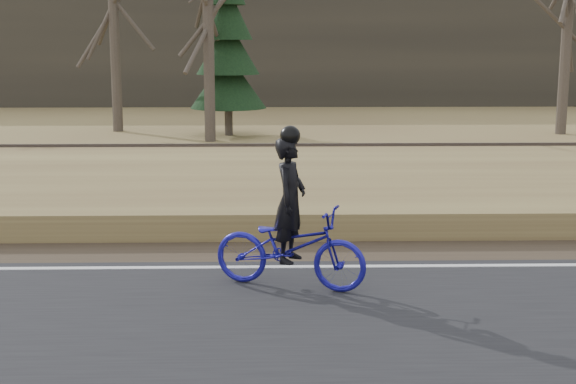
{
  "coord_description": "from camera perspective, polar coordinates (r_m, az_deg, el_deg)",
  "views": [
    {
      "loc": [
        -1.21,
        -10.87,
        3.29
      ],
      "look_at": [
        -0.95,
        0.5,
        1.1
      ],
      "focal_mm": 50.0,
      "sensor_mm": 36.0,
      "label": 1
    }
  ],
  "objects": [
    {
      "name": "ballast",
      "position": [
        19.16,
        2.34,
        1.68
      ],
      "size": [
        120.0,
        3.0,
        0.45
      ],
      "primitive_type": "cube",
      "color": "slate",
      "rests_on": "ground"
    },
    {
      "name": "cyclist",
      "position": [
        10.48,
        0.15,
        -3.22
      ],
      "size": [
        2.17,
        1.36,
        2.14
      ],
      "rotation": [
        0.0,
        0.0,
        1.23
      ],
      "color": "#191591",
      "rests_on": "road"
    },
    {
      "name": "conifer",
      "position": [
        27.55,
        -4.31,
        10.13
      ],
      "size": [
        2.6,
        2.6,
        6.21
      ],
      "color": "brown",
      "rests_on": "ground"
    },
    {
      "name": "edge_line",
      "position": [
        11.6,
        4.77,
        -5.29
      ],
      "size": [
        120.0,
        0.12,
        0.01
      ],
      "primitive_type": "cube",
      "color": "silver",
      "rests_on": "road"
    },
    {
      "name": "bare_tree_center",
      "position": [
        29.43,
        19.25,
        11.15
      ],
      "size": [
        0.36,
        0.36,
        7.46
      ],
      "primitive_type": "cylinder",
      "color": "brown",
      "rests_on": "ground"
    },
    {
      "name": "railroad",
      "position": [
        19.11,
        2.34,
        2.58
      ],
      "size": [
        120.0,
        2.4,
        0.29
      ],
      "color": "black",
      "rests_on": "ballast"
    },
    {
      "name": "bare_tree_near_left",
      "position": [
        25.94,
        -5.7,
        12.0
      ],
      "size": [
        0.36,
        0.36,
        7.63
      ],
      "primitive_type": "cylinder",
      "color": "brown",
      "rests_on": "ground"
    },
    {
      "name": "shoulder",
      "position": [
        12.57,
        4.29,
        -4.22
      ],
      "size": [
        120.0,
        1.6,
        0.04
      ],
      "primitive_type": "cube",
      "color": "#473A2B",
      "rests_on": "ground"
    },
    {
      "name": "treeline_backdrop",
      "position": [
        40.89,
        0.39,
        10.48
      ],
      "size": [
        120.0,
        4.0,
        6.0
      ],
      "primitive_type": "cube",
      "color": "#383328",
      "rests_on": "ground"
    },
    {
      "name": "bare_tree_left",
      "position": [
        29.34,
        -12.32,
        12.82
      ],
      "size": [
        0.36,
        0.36,
        8.8
      ],
      "primitive_type": "cylinder",
      "color": "brown",
      "rests_on": "ground"
    },
    {
      "name": "ground",
      "position": [
        11.42,
        4.87,
        -5.88
      ],
      "size": [
        120.0,
        120.0,
        0.0
      ],
      "primitive_type": "plane",
      "color": "#99884E",
      "rests_on": "ground"
    },
    {
      "name": "embankment",
      "position": [
        15.43,
        3.23,
        -0.6
      ],
      "size": [
        120.0,
        5.0,
        0.44
      ],
      "primitive_type": "cube",
      "color": "#99884E",
      "rests_on": "ground"
    },
    {
      "name": "road",
      "position": [
        9.07,
        6.58,
        -10.25
      ],
      "size": [
        120.0,
        6.0,
        0.06
      ],
      "primitive_type": "cube",
      "color": "black",
      "rests_on": "ground"
    }
  ]
}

